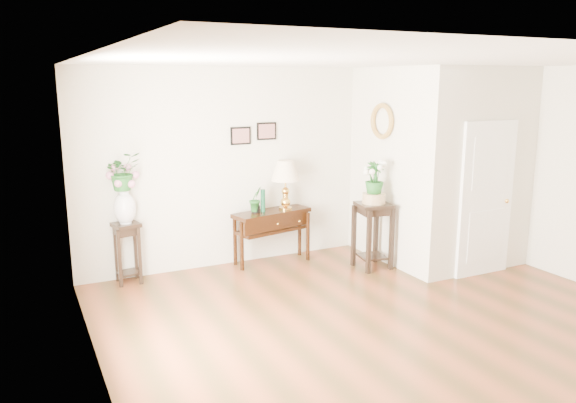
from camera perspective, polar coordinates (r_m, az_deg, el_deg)
floor at (r=6.40m, az=10.31°, el=-12.07°), size 6.00×5.50×0.02m
ceiling at (r=5.85m, az=11.37°, el=13.83°), size 6.00×5.50×0.02m
wall_back at (r=8.30m, az=-0.64°, el=3.80°), size 6.00×0.02×2.80m
wall_left at (r=4.84m, az=-18.97°, el=-2.94°), size 0.02×5.50×2.80m
partition at (r=8.64m, az=14.94°, el=3.72°), size 1.80×1.95×2.80m
door at (r=7.98m, az=19.49°, el=0.21°), size 0.90×0.05×2.10m
art_print_left at (r=7.97m, az=-4.84°, el=6.67°), size 0.30×0.02×0.25m
art_print_right at (r=8.12m, az=-2.19°, el=7.16°), size 0.30×0.02×0.25m
wall_ornament at (r=8.09m, az=9.51°, el=8.05°), size 0.07×0.51×0.51m
console_table at (r=8.17m, az=-1.64°, el=-3.60°), size 1.22×0.62×0.78m
table_lamp at (r=8.10m, az=-0.26°, el=1.63°), size 0.48×0.48×0.73m
green_vase at (r=7.98m, az=-2.56°, el=0.15°), size 0.08×0.08×0.33m
potted_plant at (r=7.94m, az=-3.31°, el=0.12°), size 0.24×0.22×0.35m
plant_stand_a at (r=7.65m, az=-15.98°, el=-5.05°), size 0.37×0.37×0.81m
porcelain_vase at (r=7.50m, az=-16.26°, el=-0.45°), size 0.31×0.31×0.49m
lily_arrangement at (r=7.42m, az=-16.45°, el=2.71°), size 0.52×0.48×0.49m
plant_stand_b at (r=8.01m, az=8.58°, el=-3.45°), size 0.52×0.52×0.94m
ceramic_bowl at (r=7.89m, az=8.71°, el=0.39°), size 0.33×0.33×0.14m
narcissus at (r=7.84m, az=8.77°, el=2.33°), size 0.28×0.28×0.46m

